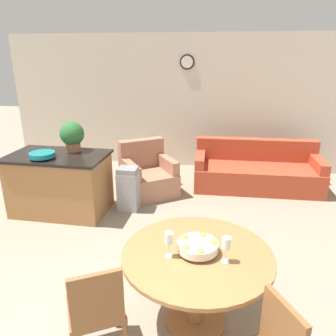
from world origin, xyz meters
TOP-DOWN VIEW (x-y plane):
  - wall_back at (-0.00, 5.24)m, footprint 8.00×0.09m
  - dining_table at (0.48, 0.83)m, footprint 1.28×1.28m
  - dining_chair_near_left at (-0.24, 0.33)m, footprint 0.57×0.57m
  - fruit_bowl at (0.48, 0.83)m, footprint 0.34×0.34m
  - wine_glass_left at (0.25, 0.74)m, footprint 0.07×0.07m
  - wine_glass_right at (0.71, 0.74)m, footprint 0.07×0.07m
  - kitchen_island at (-1.77, 2.70)m, footprint 1.44×0.86m
  - teal_bowl at (-1.88, 2.50)m, footprint 0.35×0.35m
  - potted_plant at (-1.62, 2.93)m, footprint 0.36×0.36m
  - trash_bin at (-0.78, 2.94)m, footprint 0.31×0.27m
  - couch at (1.24, 4.24)m, footprint 2.24×1.02m
  - armchair at (-0.64, 3.63)m, footprint 1.15×1.16m

SIDE VIEW (x-z plane):
  - couch at x=1.24m, z-range -0.13..0.70m
  - armchair at x=-0.64m, z-range -0.15..0.75m
  - trash_bin at x=-0.78m, z-range 0.00..0.69m
  - kitchen_island at x=-1.77m, z-range 0.00..0.92m
  - dining_chair_near_left at x=-0.24m, z-range 0.05..0.95m
  - dining_table at x=0.48m, z-range 0.20..0.95m
  - fruit_bowl at x=0.48m, z-range 0.75..0.88m
  - wine_glass_left at x=0.25m, z-range 0.80..1.02m
  - wine_glass_right at x=0.71m, z-range 0.80..1.02m
  - teal_bowl at x=-1.88m, z-range 0.92..1.01m
  - potted_plant at x=-1.62m, z-range 0.93..1.38m
  - wall_back at x=0.00m, z-range 0.00..2.70m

